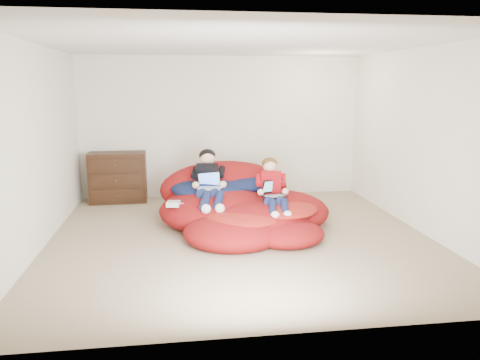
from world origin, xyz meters
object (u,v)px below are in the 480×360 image
object	(u,v)px
dresser	(118,177)
older_boy	(209,179)
beanbag_pile	(241,208)
laptop_white	(210,184)
younger_boy	(273,186)
laptop_black	(273,192)

from	to	relation	value
dresser	older_boy	distance (m)	2.19
beanbag_pile	laptop_white	size ratio (longest dim) A/B	6.50
beanbag_pile	older_boy	xyz separation A→B (m)	(-0.45, 0.09, 0.42)
younger_boy	laptop_black	world-z (taller)	younger_boy
dresser	laptop_white	size ratio (longest dim) A/B	2.57
older_boy	younger_boy	size ratio (longest dim) A/B	1.20
older_boy	laptop_white	bearing A→B (deg)	-90.00
dresser	laptop_black	xyz separation A→B (m)	(2.32, -1.99, 0.12)
laptop_black	beanbag_pile	bearing A→B (deg)	144.16
older_boy	laptop_black	xyz separation A→B (m)	(0.85, -0.38, -0.13)
beanbag_pile	laptop_black	bearing A→B (deg)	-35.84
dresser	laptop_black	size ratio (longest dim) A/B	2.44
beanbag_pile	younger_boy	world-z (taller)	younger_boy
beanbag_pile	laptop_black	size ratio (longest dim) A/B	6.17
laptop_black	younger_boy	bearing A→B (deg)	90.00
younger_boy	laptop_white	distance (m)	0.89
older_boy	laptop_white	size ratio (longest dim) A/B	3.04
beanbag_pile	older_boy	world-z (taller)	older_boy
dresser	younger_boy	world-z (taller)	younger_boy
older_boy	younger_boy	xyz separation A→B (m)	(0.85, -0.35, -0.06)
dresser	laptop_white	world-z (taller)	dresser
laptop_white	older_boy	bearing A→B (deg)	90.00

